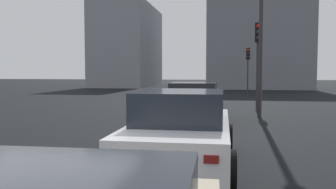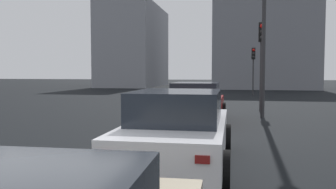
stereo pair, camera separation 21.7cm
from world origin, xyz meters
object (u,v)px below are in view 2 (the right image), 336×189
at_px(car_white_left_second, 178,129).
at_px(traffic_light_near_right, 253,61).
at_px(traffic_light_near_left, 262,48).
at_px(car_red_left_lead, 196,103).

height_order(car_white_left_second, traffic_light_near_right, traffic_light_near_right).
xyz_separation_m(traffic_light_near_left, traffic_light_near_right, (11.32, -0.23, -0.29)).
height_order(car_red_left_lead, traffic_light_near_left, traffic_light_near_left).
distance_m(car_white_left_second, traffic_light_near_left, 10.70).
bearing_deg(car_red_left_lead, car_white_left_second, -176.40).
xyz_separation_m(car_red_left_lead, traffic_light_near_left, (4.19, -2.58, 2.26)).
distance_m(car_red_left_lead, traffic_light_near_left, 5.41).
bearing_deg(traffic_light_near_right, car_white_left_second, -7.93).
xyz_separation_m(car_white_left_second, traffic_light_near_left, (10.20, -2.30, 2.25)).
height_order(car_red_left_lead, car_white_left_second, car_white_left_second).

